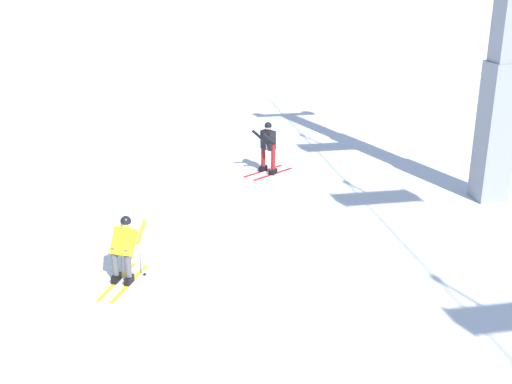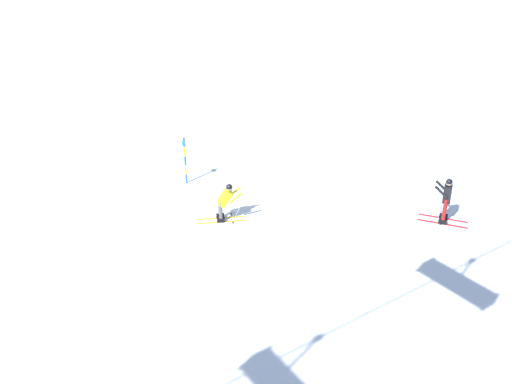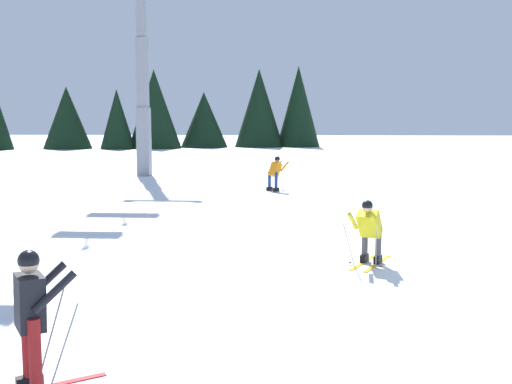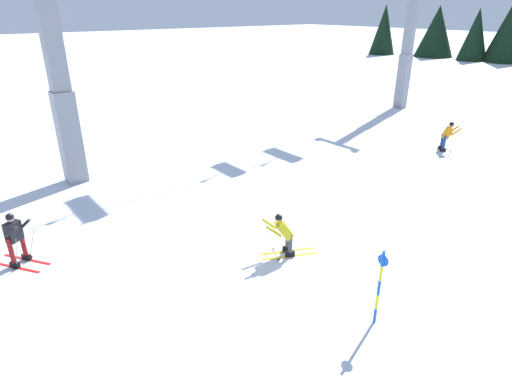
% 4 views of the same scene
% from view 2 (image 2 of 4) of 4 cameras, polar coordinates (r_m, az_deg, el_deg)
% --- Properties ---
extents(ground_plane, '(260.00, 260.00, 0.00)m').
position_cam_2_polar(ground_plane, '(17.31, -6.41, -4.68)').
color(ground_plane, white).
extents(skier_carving_main, '(1.72, 1.19, 1.51)m').
position_cam_2_polar(skier_carving_main, '(17.72, -3.48, -0.90)').
color(skier_carving_main, yellow).
rests_on(skier_carving_main, ground_plane).
extents(trail_marker_pole, '(0.07, 0.28, 1.95)m').
position_cam_2_polar(trail_marker_pole, '(20.60, -7.91, 3.68)').
color(trail_marker_pole, blue).
rests_on(trail_marker_pole, ground_plane).
extents(skier_distant_uphill, '(1.37, 1.68, 1.64)m').
position_cam_2_polar(skier_distant_uphill, '(18.72, 20.45, -0.56)').
color(skier_distant_uphill, red).
rests_on(skier_distant_uphill, ground_plane).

